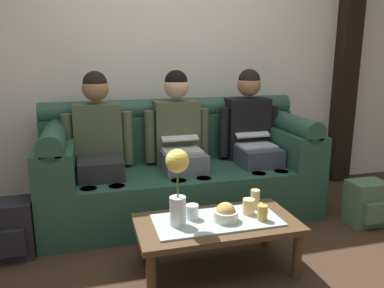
{
  "coord_description": "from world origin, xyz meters",
  "views": [
    {
      "loc": [
        -0.74,
        -1.91,
        1.37
      ],
      "look_at": [
        0.01,
        0.8,
        0.69
      ],
      "focal_mm": 36.01,
      "sensor_mm": 36.0,
      "label": 1
    }
  ],
  "objects_px": {
    "person_right": "(252,134)",
    "cup_far_left": "(255,199)",
    "couch": "(179,171)",
    "person_middle": "(179,138)",
    "snack_bowl": "(226,214)",
    "backpack_left": "(11,230)",
    "flower_vase": "(178,181)",
    "cup_near_right": "(262,213)",
    "cup_far_center": "(249,207)",
    "backpack_right": "(367,203)",
    "cup_near_left": "(192,212)",
    "person_left": "(99,143)",
    "coffee_table": "(217,227)"
  },
  "relations": [
    {
      "from": "flower_vase",
      "to": "cup_near_right",
      "type": "bearing_deg",
      "value": -7.97
    },
    {
      "from": "backpack_right",
      "to": "flower_vase",
      "type": "bearing_deg",
      "value": -168.35
    },
    {
      "from": "person_middle",
      "to": "flower_vase",
      "type": "xyz_separation_m",
      "value": [
        -0.25,
        -0.99,
        -0.03
      ]
    },
    {
      "from": "person_right",
      "to": "backpack_right",
      "type": "height_order",
      "value": "person_right"
    },
    {
      "from": "flower_vase",
      "to": "cup_far_left",
      "type": "bearing_deg",
      "value": 11.5
    },
    {
      "from": "flower_vase",
      "to": "snack_bowl",
      "type": "relative_size",
      "value": 3.06
    },
    {
      "from": "person_right",
      "to": "coffee_table",
      "type": "distance_m",
      "value": 1.24
    },
    {
      "from": "couch",
      "to": "person_left",
      "type": "bearing_deg",
      "value": -179.73
    },
    {
      "from": "person_right",
      "to": "cup_near_left",
      "type": "height_order",
      "value": "person_right"
    },
    {
      "from": "person_middle",
      "to": "cup_near_right",
      "type": "xyz_separation_m",
      "value": [
        0.27,
        -1.07,
        -0.26
      ]
    },
    {
      "from": "flower_vase",
      "to": "cup_near_right",
      "type": "relative_size",
      "value": 4.87
    },
    {
      "from": "flower_vase",
      "to": "cup_far_center",
      "type": "distance_m",
      "value": 0.53
    },
    {
      "from": "cup_far_left",
      "to": "cup_near_right",
      "type": "bearing_deg",
      "value": -100.61
    },
    {
      "from": "cup_near_right",
      "to": "cup_near_left",
      "type": "bearing_deg",
      "value": 161.64
    },
    {
      "from": "coffee_table",
      "to": "backpack_left",
      "type": "distance_m",
      "value": 1.4
    },
    {
      "from": "cup_near_left",
      "to": "backpack_right",
      "type": "distance_m",
      "value": 1.58
    },
    {
      "from": "person_right",
      "to": "snack_bowl",
      "type": "xyz_separation_m",
      "value": [
        -0.62,
        -1.01,
        -0.26
      ]
    },
    {
      "from": "person_left",
      "to": "snack_bowl",
      "type": "height_order",
      "value": "person_left"
    },
    {
      "from": "cup_far_left",
      "to": "backpack_right",
      "type": "relative_size",
      "value": 0.36
    },
    {
      "from": "person_left",
      "to": "backpack_left",
      "type": "relative_size",
      "value": 3.1
    },
    {
      "from": "person_left",
      "to": "cup_near_left",
      "type": "bearing_deg",
      "value": -60.91
    },
    {
      "from": "snack_bowl",
      "to": "cup_far_left",
      "type": "distance_m",
      "value": 0.29
    },
    {
      "from": "person_left",
      "to": "cup_far_center",
      "type": "xyz_separation_m",
      "value": [
        0.89,
        -0.96,
        -0.26
      ]
    },
    {
      "from": "person_left",
      "to": "snack_bowl",
      "type": "xyz_separation_m",
      "value": [
        0.71,
        -1.01,
        -0.26
      ]
    },
    {
      "from": "coffee_table",
      "to": "snack_bowl",
      "type": "xyz_separation_m",
      "value": [
        0.05,
        -0.03,
        0.1
      ]
    },
    {
      "from": "backpack_right",
      "to": "cup_near_left",
      "type": "bearing_deg",
      "value": -169.86
    },
    {
      "from": "flower_vase",
      "to": "backpack_left",
      "type": "bearing_deg",
      "value": 151.79
    },
    {
      "from": "person_left",
      "to": "cup_far_left",
      "type": "relative_size",
      "value": 9.57
    },
    {
      "from": "cup_far_center",
      "to": "backpack_right",
      "type": "relative_size",
      "value": 0.28
    },
    {
      "from": "backpack_left",
      "to": "person_left",
      "type": "bearing_deg",
      "value": 35.27
    },
    {
      "from": "cup_far_center",
      "to": "backpack_right",
      "type": "distance_m",
      "value": 1.23
    },
    {
      "from": "cup_near_right",
      "to": "cup_far_center",
      "type": "xyz_separation_m",
      "value": [
        -0.04,
        0.11,
        0.0
      ]
    },
    {
      "from": "snack_bowl",
      "to": "backpack_left",
      "type": "distance_m",
      "value": 1.46
    },
    {
      "from": "cup_far_center",
      "to": "cup_near_left",
      "type": "bearing_deg",
      "value": 175.82
    },
    {
      "from": "person_middle",
      "to": "backpack_left",
      "type": "distance_m",
      "value": 1.43
    },
    {
      "from": "person_middle",
      "to": "person_right",
      "type": "xyz_separation_m",
      "value": [
        0.66,
        0.0,
        -0.0
      ]
    },
    {
      "from": "backpack_left",
      "to": "coffee_table",
      "type": "bearing_deg",
      "value": -22.95
    },
    {
      "from": "backpack_right",
      "to": "cup_near_right",
      "type": "bearing_deg",
      "value": -159.92
    },
    {
      "from": "snack_bowl",
      "to": "cup_far_left",
      "type": "height_order",
      "value": "cup_far_left"
    },
    {
      "from": "person_left",
      "to": "person_middle",
      "type": "bearing_deg",
      "value": -0.06
    },
    {
      "from": "cup_near_right",
      "to": "backpack_right",
      "type": "height_order",
      "value": "cup_near_right"
    },
    {
      "from": "flower_vase",
      "to": "snack_bowl",
      "type": "bearing_deg",
      "value": -3.81
    },
    {
      "from": "person_left",
      "to": "flower_vase",
      "type": "distance_m",
      "value": 1.08
    },
    {
      "from": "person_right",
      "to": "cup_far_left",
      "type": "bearing_deg",
      "value": -112.17
    },
    {
      "from": "cup_near_left",
      "to": "person_left",
      "type": "bearing_deg",
      "value": 119.09
    },
    {
      "from": "person_right",
      "to": "cup_far_left",
      "type": "relative_size",
      "value": 9.57
    },
    {
      "from": "cup_near_right",
      "to": "cup_far_left",
      "type": "bearing_deg",
      "value": 79.39
    },
    {
      "from": "person_right",
      "to": "person_middle",
      "type": "bearing_deg",
      "value": -179.99
    },
    {
      "from": "couch",
      "to": "person_middle",
      "type": "relative_size",
      "value": 1.85
    },
    {
      "from": "couch",
      "to": "snack_bowl",
      "type": "xyz_separation_m",
      "value": [
        0.05,
        -1.02,
        0.03
      ]
    }
  ]
}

